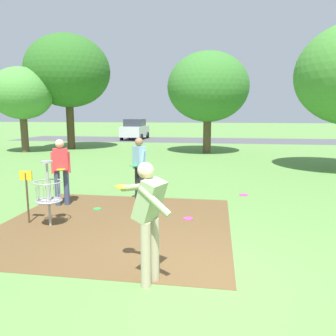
{
  "coord_description": "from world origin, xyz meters",
  "views": [
    {
      "loc": [
        0.3,
        -4.35,
        2.35
      ],
      "look_at": [
        -0.91,
        3.61,
        1.0
      ],
      "focal_mm": 34.87,
      "sensor_mm": 36.0,
      "label": 1
    }
  ],
  "objects_px": {
    "player_throwing": "(61,168)",
    "tree_near_right": "(208,87)",
    "player_waiting_left": "(139,165)",
    "frisbee_far_right": "(97,209)",
    "player_foreground_watching": "(149,215)",
    "frisbee_far_left": "(244,195)",
    "disc_golf_basket": "(46,191)",
    "tree_near_left": "(68,71)",
    "frisbee_near_basket": "(188,219)",
    "tree_mid_left": "(22,94)",
    "frisbee_by_tee": "(46,185)",
    "parked_car_leftmost": "(135,129)"
  },
  "relations": [
    {
      "from": "player_throwing",
      "to": "tree_near_right",
      "type": "distance_m",
      "value": 12.72
    },
    {
      "from": "player_waiting_left",
      "to": "frisbee_far_right",
      "type": "xyz_separation_m",
      "value": [
        -0.83,
        -1.04,
        -0.96
      ]
    },
    {
      "from": "player_foreground_watching",
      "to": "frisbee_far_left",
      "type": "bearing_deg",
      "value": 72.26
    },
    {
      "from": "player_throwing",
      "to": "player_waiting_left",
      "type": "distance_m",
      "value": 2.02
    },
    {
      "from": "frisbee_far_left",
      "to": "player_throwing",
      "type": "bearing_deg",
      "value": -159.36
    },
    {
      "from": "disc_golf_basket",
      "to": "player_foreground_watching",
      "type": "bearing_deg",
      "value": -37.41
    },
    {
      "from": "frisbee_far_right",
      "to": "frisbee_far_left",
      "type": "bearing_deg",
      "value": 28.5
    },
    {
      "from": "frisbee_far_right",
      "to": "tree_near_right",
      "type": "bearing_deg",
      "value": 79.38
    },
    {
      "from": "tree_near_left",
      "to": "frisbee_near_basket",
      "type": "bearing_deg",
      "value": -56.12
    },
    {
      "from": "frisbee_far_right",
      "to": "tree_near_left",
      "type": "height_order",
      "value": "tree_near_left"
    },
    {
      "from": "frisbee_far_left",
      "to": "tree_mid_left",
      "type": "bearing_deg",
      "value": 144.31
    },
    {
      "from": "frisbee_near_basket",
      "to": "tree_mid_left",
      "type": "xyz_separation_m",
      "value": [
        -11.07,
        11.39,
        3.51
      ]
    },
    {
      "from": "player_throwing",
      "to": "frisbee_near_basket",
      "type": "height_order",
      "value": "player_throwing"
    },
    {
      "from": "tree_near_right",
      "to": "disc_golf_basket",
      "type": "bearing_deg",
      "value": -102.13
    },
    {
      "from": "frisbee_near_basket",
      "to": "frisbee_far_right",
      "type": "distance_m",
      "value": 2.34
    },
    {
      "from": "player_foreground_watching",
      "to": "frisbee_near_basket",
      "type": "relative_size",
      "value": 8.02
    },
    {
      "from": "frisbee_by_tee",
      "to": "player_throwing",
      "type": "bearing_deg",
      "value": -52.35
    },
    {
      "from": "parked_car_leftmost",
      "to": "tree_mid_left",
      "type": "bearing_deg",
      "value": -111.1
    },
    {
      "from": "player_foreground_watching",
      "to": "frisbee_near_basket",
      "type": "xyz_separation_m",
      "value": [
        0.29,
        2.86,
        -0.98
      ]
    },
    {
      "from": "player_foreground_watching",
      "to": "frisbee_far_left",
      "type": "xyz_separation_m",
      "value": [
        1.69,
        5.3,
        -0.98
      ]
    },
    {
      "from": "player_throwing",
      "to": "frisbee_near_basket",
      "type": "distance_m",
      "value": 3.52
    },
    {
      "from": "frisbee_by_tee",
      "to": "player_foreground_watching",
      "type": "bearing_deg",
      "value": -50.39
    },
    {
      "from": "tree_near_left",
      "to": "tree_near_right",
      "type": "bearing_deg",
      "value": -5.33
    },
    {
      "from": "tree_near_left",
      "to": "frisbee_far_right",
      "type": "bearing_deg",
      "value": -62.68
    },
    {
      "from": "tree_near_left",
      "to": "tree_mid_left",
      "type": "distance_m",
      "value": 3.25
    },
    {
      "from": "player_waiting_left",
      "to": "tree_near_left",
      "type": "distance_m",
      "value": 14.72
    },
    {
      "from": "tree_near_right",
      "to": "parked_car_leftmost",
      "type": "height_order",
      "value": "tree_near_right"
    },
    {
      "from": "frisbee_near_basket",
      "to": "frisbee_far_right",
      "type": "xyz_separation_m",
      "value": [
        -2.3,
        0.42,
        0.0
      ]
    },
    {
      "from": "tree_mid_left",
      "to": "parked_car_leftmost",
      "type": "xyz_separation_m",
      "value": [
        4.17,
        10.8,
        -2.6
      ]
    },
    {
      "from": "player_throwing",
      "to": "frisbee_by_tee",
      "type": "bearing_deg",
      "value": 127.65
    },
    {
      "from": "tree_near_left",
      "to": "parked_car_leftmost",
      "type": "bearing_deg",
      "value": 76.37
    },
    {
      "from": "player_foreground_watching",
      "to": "frisbee_by_tee",
      "type": "relative_size",
      "value": 7.75
    },
    {
      "from": "player_throwing",
      "to": "frisbee_near_basket",
      "type": "bearing_deg",
      "value": -11.15
    },
    {
      "from": "player_foreground_watching",
      "to": "parked_car_leftmost",
      "type": "relative_size",
      "value": 0.41
    },
    {
      "from": "player_waiting_left",
      "to": "tree_near_left",
      "type": "relative_size",
      "value": 0.23
    },
    {
      "from": "frisbee_by_tee",
      "to": "tree_mid_left",
      "type": "relative_size",
      "value": 0.04
    },
    {
      "from": "tree_mid_left",
      "to": "tree_near_right",
      "type": "bearing_deg",
      "value": 6.22
    },
    {
      "from": "player_foreground_watching",
      "to": "tree_near_left",
      "type": "relative_size",
      "value": 0.23
    },
    {
      "from": "tree_mid_left",
      "to": "player_waiting_left",
      "type": "bearing_deg",
      "value": -45.97
    },
    {
      "from": "player_foreground_watching",
      "to": "parked_car_leftmost",
      "type": "bearing_deg",
      "value": 104.78
    },
    {
      "from": "parked_car_leftmost",
      "to": "player_throwing",
      "type": "bearing_deg",
      "value": -80.56
    },
    {
      "from": "tree_near_right",
      "to": "tree_mid_left",
      "type": "relative_size",
      "value": 1.16
    },
    {
      "from": "frisbee_near_basket",
      "to": "tree_near_left",
      "type": "height_order",
      "value": "tree_near_left"
    },
    {
      "from": "player_foreground_watching",
      "to": "player_throwing",
      "type": "distance_m",
      "value": 4.64
    },
    {
      "from": "player_throwing",
      "to": "frisbee_far_left",
      "type": "bearing_deg",
      "value": 20.64
    },
    {
      "from": "disc_golf_basket",
      "to": "player_waiting_left",
      "type": "bearing_deg",
      "value": 58.3
    },
    {
      "from": "player_foreground_watching",
      "to": "parked_car_leftmost",
      "type": "xyz_separation_m",
      "value": [
        -6.61,
        25.06,
        -0.06
      ]
    },
    {
      "from": "player_throwing",
      "to": "tree_near_left",
      "type": "height_order",
      "value": "tree_near_left"
    },
    {
      "from": "player_waiting_left",
      "to": "frisbee_far_right",
      "type": "relative_size",
      "value": 8.42
    },
    {
      "from": "frisbee_near_basket",
      "to": "tree_near_right",
      "type": "relative_size",
      "value": 0.04
    }
  ]
}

